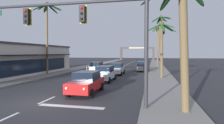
{
  "coord_description": "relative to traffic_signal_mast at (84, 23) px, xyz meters",
  "views": [
    {
      "loc": [
        6.81,
        -10.64,
        3.11
      ],
      "look_at": [
        2.77,
        8.0,
        2.2
      ],
      "focal_mm": 30.13,
      "sensor_mm": 36.0,
      "label": 1
    }
  ],
  "objects": [
    {
      "name": "town_gateway_arch",
      "position": [
        -2.99,
        73.79,
        -0.97
      ],
      "size": [
        15.2,
        0.9,
        5.76
      ],
      "color": "#423D38",
      "rests_on": "ground"
    },
    {
      "name": "palm_right_third",
      "position": [
        5.14,
        26.41,
        2.98
      ],
      "size": [
        3.78,
        3.82,
        10.18
      ],
      "color": "brown",
      "rests_on": "ground"
    },
    {
      "name": "palm_right_nearest",
      "position": [
        5.33,
        -0.2,
        0.12
      ],
      "size": [
        4.53,
        4.0,
        7.22
      ],
      "color": "brown",
      "rests_on": "ground"
    },
    {
      "name": "sedan_parked_nearest_kerb",
      "position": [
        2.12,
        21.78,
        -3.95
      ],
      "size": [
        1.96,
        4.46,
        1.68
      ],
      "color": "black",
      "rests_on": "ground"
    },
    {
      "name": "lane_markings",
      "position": [
        -2.58,
        20.23,
        -4.8
      ],
      "size": [
        4.28,
        86.9,
        0.01
      ],
      "color": "silver",
      "rests_on": "ground"
    },
    {
      "name": "storefront_strip_left",
      "position": [
        -15.44,
        11.68,
        -2.62
      ],
      "size": [
        9.06,
        21.84,
        4.35
      ],
      "color": "beige",
      "rests_on": "ground"
    },
    {
      "name": "traffic_signal_mast",
      "position": [
        0.0,
        0.0,
        0.0
      ],
      "size": [
        10.91,
        0.41,
        6.77
      ],
      "color": "#2D2D33",
      "rests_on": "ground"
    },
    {
      "name": "sedan_lead_at_stop_bar",
      "position": [
        -1.16,
        3.48,
        -3.95
      ],
      "size": [
        1.97,
        4.46,
        1.68
      ],
      "color": "red",
      "rests_on": "ground"
    },
    {
      "name": "palm_left_second",
      "position": [
        -10.87,
        14.05,
        3.12
      ],
      "size": [
        4.1,
        4.08,
        10.32
      ],
      "color": "brown",
      "rests_on": "ground"
    },
    {
      "name": "sidewalk_right",
      "position": [
        4.81,
        20.45,
        -4.73
      ],
      "size": [
        3.2,
        110.0,
        0.14
      ],
      "primitive_type": "cube",
      "color": "gray",
      "rests_on": "ground"
    },
    {
      "name": "sedan_third_in_queue",
      "position": [
        -1.37,
        9.98,
        -3.95
      ],
      "size": [
        2.0,
        4.47,
        1.68
      ],
      "color": "silver",
      "rests_on": "ground"
    },
    {
      "name": "sedan_oncoming_far",
      "position": [
        -4.98,
        18.6,
        -3.95
      ],
      "size": [
        2.04,
        4.49,
        1.68
      ],
      "color": "silver",
      "rests_on": "ground"
    },
    {
      "name": "sedan_fifth_in_queue",
      "position": [
        -1.27,
        16.49,
        -3.95
      ],
      "size": [
        2.0,
        4.47,
        1.68
      ],
      "color": "silver",
      "rests_on": "ground"
    },
    {
      "name": "palm_right_farthest",
      "position": [
        5.13,
        39.69,
        2.04
      ],
      "size": [
        3.97,
        4.23,
        10.1
      ],
      "color": "brown",
      "rests_on": "ground"
    },
    {
      "name": "palm_right_second",
      "position": [
        4.85,
        13.1,
        0.24
      ],
      "size": [
        3.67,
        3.52,
        6.86
      ],
      "color": "brown",
      "rests_on": "ground"
    },
    {
      "name": "ground_plane",
      "position": [
        -2.99,
        0.45,
        -4.8
      ],
      "size": [
        220.0,
        220.0,
        0.0
      ],
      "primitive_type": "plane",
      "color": "#2D2D33"
    },
    {
      "name": "sidewalk_left",
      "position": [
        -10.79,
        20.45,
        -4.73
      ],
      "size": [
        3.2,
        110.0,
        0.14
      ],
      "primitive_type": "cube",
      "color": "gray",
      "rests_on": "ground"
    }
  ]
}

